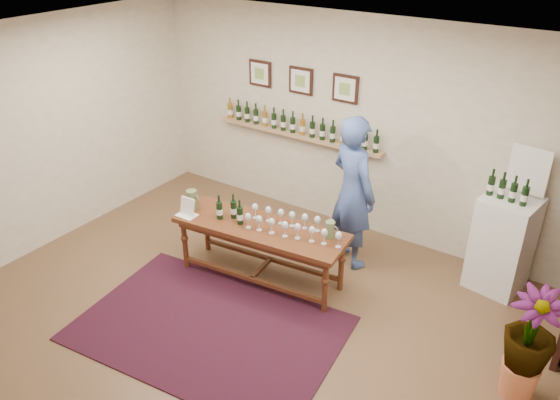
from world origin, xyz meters
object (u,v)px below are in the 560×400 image
Objects in this scene: display_pedestal at (502,243)px; person at (353,192)px; potted_plant at (527,346)px; tasting_table at (260,234)px.

person is at bearing -163.56° from display_pedestal.
person reaches higher than display_pedestal.
person reaches higher than potted_plant.
person is (0.67, 0.91, 0.33)m from tasting_table.
display_pedestal is 1.15× the size of potted_plant.
potted_plant is at bearing 178.98° from person.
tasting_table is 2.10× the size of potted_plant.
potted_plant is (0.59, -1.56, 0.01)m from display_pedestal.
tasting_table is 1.83× the size of display_pedestal.
display_pedestal is at bearing -138.79° from person.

